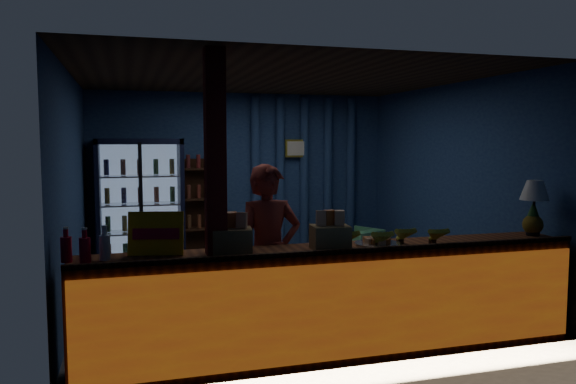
% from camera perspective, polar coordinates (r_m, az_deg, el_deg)
% --- Properties ---
extents(ground, '(4.60, 4.60, 0.00)m').
position_cam_1_polar(ground, '(6.87, -0.87, -10.57)').
color(ground, '#515154').
rests_on(ground, ground).
extents(room_walls, '(4.60, 4.60, 4.60)m').
position_cam_1_polar(room_walls, '(6.61, -0.89, 2.62)').
color(room_walls, navy).
rests_on(room_walls, ground).
extents(counter, '(4.40, 0.57, 0.99)m').
position_cam_1_polar(counter, '(4.99, 5.02, -11.01)').
color(counter, brown).
rests_on(counter, ground).
extents(support_post, '(0.16, 0.16, 2.60)m').
position_cam_1_polar(support_post, '(4.56, -7.34, -1.99)').
color(support_post, maroon).
rests_on(support_post, ground).
extents(beverage_cooler, '(1.20, 0.62, 1.90)m').
position_cam_1_polar(beverage_cooler, '(8.35, -14.76, -1.38)').
color(beverage_cooler, black).
rests_on(beverage_cooler, ground).
extents(bottle_shelf, '(0.50, 0.28, 1.60)m').
position_cam_1_polar(bottle_shelf, '(8.56, -9.07, -2.05)').
color(bottle_shelf, '#3D2413').
rests_on(bottle_shelf, ground).
extents(curtain_folds, '(1.74, 0.14, 2.50)m').
position_cam_1_polar(curtain_folds, '(8.96, 1.67, 1.58)').
color(curtain_folds, navy).
rests_on(curtain_folds, room_walls).
extents(framed_picture, '(0.36, 0.04, 0.28)m').
position_cam_1_polar(framed_picture, '(8.86, 0.84, 4.45)').
color(framed_picture, gold).
rests_on(framed_picture, room_walls).
extents(shopkeeper, '(0.62, 0.42, 1.66)m').
position_cam_1_polar(shopkeeper, '(5.18, -1.95, -6.35)').
color(shopkeeper, maroon).
rests_on(shopkeeper, ground).
extents(green_chair, '(0.80, 0.81, 0.55)m').
position_cam_1_polar(green_chair, '(8.61, 7.07, -5.47)').
color(green_chair, '#61C37F').
rests_on(green_chair, ground).
extents(side_table, '(0.57, 0.46, 0.55)m').
position_cam_1_polar(side_table, '(8.59, 4.27, -5.79)').
color(side_table, '#3D2413').
rests_on(side_table, ground).
extents(yellow_sign, '(0.45, 0.19, 0.35)m').
position_cam_1_polar(yellow_sign, '(4.64, -13.28, -4.12)').
color(yellow_sign, '#F6B40C').
rests_on(yellow_sign, counter).
extents(soda_bottles, '(0.36, 0.16, 0.27)m').
position_cam_1_polar(soda_bottles, '(4.55, -19.89, -5.34)').
color(soda_bottles, red).
rests_on(soda_bottles, counter).
extents(snack_box_left, '(0.34, 0.29, 0.33)m').
position_cam_1_polar(snack_box_left, '(4.80, 4.30, -4.41)').
color(snack_box_left, olive).
rests_on(snack_box_left, counter).
extents(snack_box_centre, '(0.35, 0.30, 0.34)m').
position_cam_1_polar(snack_box_centre, '(4.63, -5.69, -4.75)').
color(snack_box_centre, olive).
rests_on(snack_box_centre, counter).
extents(pastry_tray, '(0.42, 0.42, 0.07)m').
position_cam_1_polar(pastry_tray, '(5.02, 9.13, -5.12)').
color(pastry_tray, silver).
rests_on(pastry_tray, counter).
extents(banana_bunches, '(1.05, 0.30, 0.17)m').
position_cam_1_polar(banana_bunches, '(5.02, 10.43, -4.43)').
color(banana_bunches, gold).
rests_on(banana_bunches, counter).
extents(table_lamp, '(0.28, 0.28, 0.54)m').
position_cam_1_polar(table_lamp, '(5.92, 23.76, -0.04)').
color(table_lamp, black).
rests_on(table_lamp, counter).
extents(pineapple, '(0.19, 0.19, 0.33)m').
position_cam_1_polar(pineapple, '(5.95, 23.62, -2.75)').
color(pineapple, olive).
rests_on(pineapple, counter).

